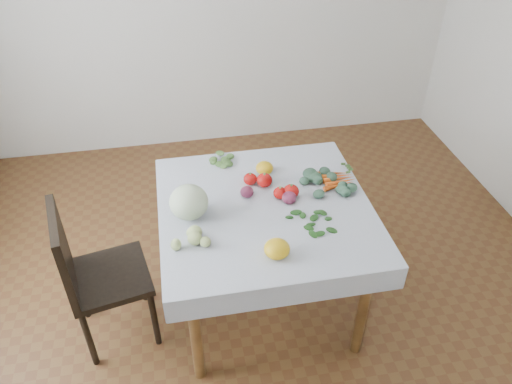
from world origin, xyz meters
TOP-DOWN VIEW (x-y plane):
  - ground at (0.00, 0.00)m, footprint 4.00×4.00m
  - table at (0.00, 0.00)m, footprint 1.00×1.00m
  - tablecloth at (0.00, 0.00)m, footprint 1.12×1.12m
  - chair at (-0.94, -0.07)m, footprint 0.48×0.48m
  - cabbage at (-0.40, -0.00)m, footprint 0.20×0.20m
  - tomato_a at (-0.04, 0.22)m, footprint 0.09×0.09m
  - tomato_b at (0.03, 0.18)m, footprint 0.12×0.12m
  - tomato_c at (0.09, 0.06)m, footprint 0.09×0.09m
  - tomato_d at (0.15, 0.06)m, footprint 0.10×0.10m
  - heirloom_back at (0.06, 0.30)m, footprint 0.14×0.14m
  - heirloom_front at (-0.02, -0.37)m, footprint 0.15×0.15m
  - onion_a at (-0.08, 0.10)m, footprint 0.09×0.09m
  - onion_b at (0.13, 0.01)m, footprint 0.10×0.10m
  - tomatillo_cluster at (-0.42, -0.20)m, footprint 0.14×0.12m
  - carrot_bunch at (0.45, 0.15)m, footprint 0.19×0.18m
  - kale_bunch at (0.38, 0.13)m, footprint 0.34×0.26m
  - basil_bunch at (0.22, -0.18)m, footprint 0.26×0.18m
  - dill_bunch at (-0.15, 0.48)m, footprint 0.22×0.16m

SIDE VIEW (x-z plane):
  - ground at x=0.00m, z-range 0.00..0.00m
  - chair at x=-0.94m, z-range 0.07..0.97m
  - table at x=0.00m, z-range 0.28..1.03m
  - tablecloth at x=0.00m, z-range 0.75..0.76m
  - basil_bunch at x=0.22m, z-range 0.76..0.77m
  - dill_bunch at x=-0.15m, z-range 0.76..0.78m
  - carrot_bunch at x=0.45m, z-range 0.76..0.78m
  - kale_bunch at x=0.38m, z-range 0.76..0.80m
  - tomatillo_cluster at x=-0.42m, z-range 0.76..0.81m
  - onion_a at x=-0.08m, z-range 0.76..0.82m
  - tomato_c at x=0.09m, z-range 0.76..0.82m
  - tomato_a at x=-0.04m, z-range 0.76..0.82m
  - onion_b at x=0.13m, z-range 0.76..0.82m
  - heirloom_back at x=0.06m, z-range 0.76..0.83m
  - tomato_d at x=0.15m, z-range 0.76..0.83m
  - tomato_b at x=0.03m, z-range 0.76..0.83m
  - heirloom_front at x=-0.02m, z-range 0.76..0.84m
  - cabbage at x=-0.40m, z-range 0.76..0.94m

